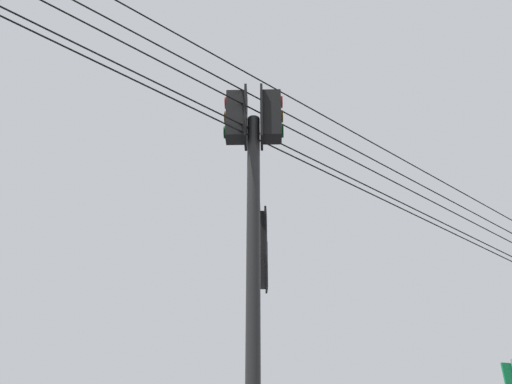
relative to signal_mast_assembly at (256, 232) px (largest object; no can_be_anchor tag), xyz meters
The scene contains 2 objects.
signal_mast_assembly is the anchor object (origin of this frame).
overhead_wire_span 1.93m from the signal_mast_assembly, 19.32° to the left, with size 2.26×26.10×2.03m.
Camera 1 is at (4.69, -4.78, 1.41)m, focal length 37.69 mm.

